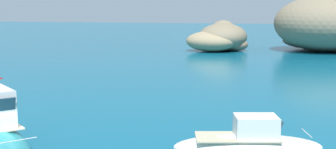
{
  "coord_description": "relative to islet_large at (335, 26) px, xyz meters",
  "views": [
    {
      "loc": [
        10.15,
        -14.66,
        6.51
      ],
      "look_at": [
        0.72,
        18.41,
        1.47
      ],
      "focal_mm": 47.29,
      "sensor_mm": 36.0,
      "label": 1
    }
  ],
  "objects": [
    {
      "name": "islet_small",
      "position": [
        -17.58,
        -3.24,
        -1.86
      ],
      "size": [
        11.03,
        16.04,
        4.83
      ],
      "color": "#9E8966",
      "rests_on": "ground"
    },
    {
      "name": "islet_large",
      "position": [
        0.0,
        0.0,
        0.0
      ],
      "size": [
        24.67,
        22.91,
        8.84
      ],
      "color": "#84755B",
      "rests_on": "ground"
    },
    {
      "name": "motorboat_white",
      "position": [
        -7.85,
        -56.37,
        -3.26
      ],
      "size": [
        6.95,
        3.73,
        1.97
      ],
      "color": "white",
      "rests_on": "ground"
    }
  ]
}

